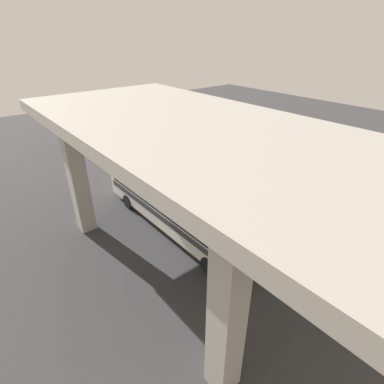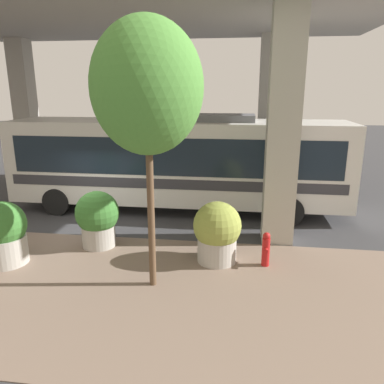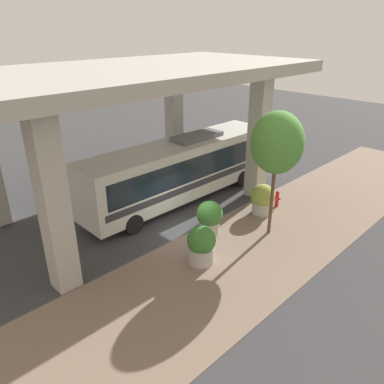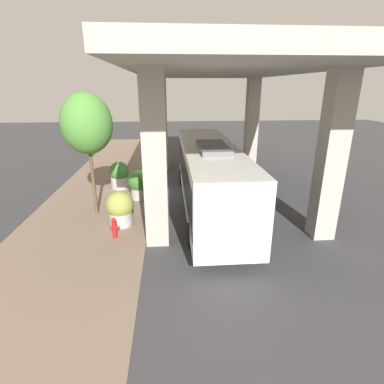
{
  "view_description": "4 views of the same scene",
  "coord_description": "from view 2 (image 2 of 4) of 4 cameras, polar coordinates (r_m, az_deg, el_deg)",
  "views": [
    {
      "loc": [
        12.23,
        10.1,
        10.96
      ],
      "look_at": [
        1.79,
        -2.62,
        2.02
      ],
      "focal_mm": 28.0,
      "sensor_mm": 36.0,
      "label": 1
    },
    {
      "loc": [
        -10.47,
        -4.88,
        4.5
      ],
      "look_at": [
        1.65,
        -3.25,
        1.11
      ],
      "focal_mm": 35.0,
      "sensor_mm": 36.0,
      "label": 2
    },
    {
      "loc": [
        -11.3,
        10.82,
        9.27
      ],
      "look_at": [
        1.39,
        -1.71,
        1.23
      ],
      "focal_mm": 35.0,
      "sensor_mm": 36.0,
      "label": 3
    },
    {
      "loc": [
        1.06,
        -17.26,
        6.14
      ],
      "look_at": [
        2.22,
        -2.22,
        0.81
      ],
      "focal_mm": 28.0,
      "sensor_mm": 36.0,
      "label": 4
    }
  ],
  "objects": [
    {
      "name": "street_tree_near",
      "position": [
        8.02,
        -6.85,
        15.48
      ],
      "size": [
        2.34,
        2.34,
        5.93
      ],
      "color": "brown",
      "rests_on": "ground"
    },
    {
      "name": "bus",
      "position": [
        13.98,
        -2.16,
        5.03
      ],
      "size": [
        2.73,
        12.3,
        3.61
      ],
      "color": "silver",
      "rests_on": "ground"
    },
    {
      "name": "ground_plane",
      "position": [
        12.4,
        -16.21,
        -6.42
      ],
      "size": [
        80.0,
        80.0,
        0.0
      ],
      "primitive_type": "plane",
      "color": "#38383A",
      "rests_on": "ground"
    },
    {
      "name": "planter_middle",
      "position": [
        11.18,
        -14.19,
        -3.89
      ],
      "size": [
        1.25,
        1.25,
        1.68
      ],
      "color": "#ADA89E",
      "rests_on": "ground"
    },
    {
      "name": "planter_front",
      "position": [
        10.96,
        -26.79,
        -5.65
      ],
      "size": [
        1.21,
        1.21,
        1.71
      ],
      "color": "#ADA89E",
      "rests_on": "ground"
    },
    {
      "name": "planter_back",
      "position": [
        9.93,
        3.86,
        -6.08
      ],
      "size": [
        1.27,
        1.27,
        1.67
      ],
      "color": "#ADA89E",
      "rests_on": "ground"
    },
    {
      "name": "sidewalk_strip",
      "position": [
        9.99,
        -23.19,
        -12.56
      ],
      "size": [
        6.0,
        40.0,
        0.02
      ],
      "color": "#7A6656",
      "rests_on": "ground"
    },
    {
      "name": "fire_hydrant",
      "position": [
        9.99,
        11.19,
        -8.55
      ],
      "size": [
        0.42,
        0.2,
        0.94
      ],
      "color": "#B21919",
      "rests_on": "ground"
    },
    {
      "name": "overpass",
      "position": [
        15.4,
        -11.8,
        22.71
      ],
      "size": [
        9.4,
        20.03,
        7.42
      ],
      "color": "#ADA89E",
      "rests_on": "ground"
    }
  ]
}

